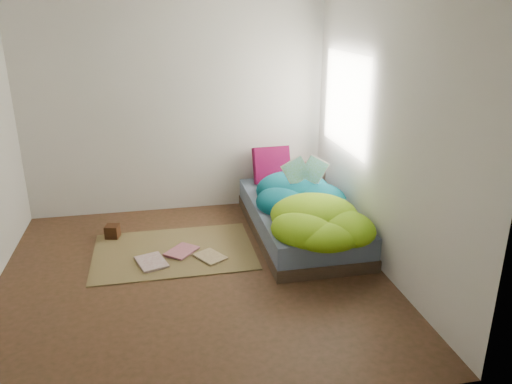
{
  "coord_description": "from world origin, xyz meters",
  "views": [
    {
      "loc": [
        -0.25,
        -4.07,
        2.31
      ],
      "look_at": [
        0.74,
        0.75,
        0.51
      ],
      "focal_mm": 35.0,
      "sensor_mm": 36.0,
      "label": 1
    }
  ],
  "objects_px": {
    "pillow_magenta": "(272,165)",
    "open_book": "(306,162)",
    "bed": "(300,219)",
    "wooden_box": "(112,231)",
    "floor_book_a": "(139,265)",
    "floor_book_b": "(172,249)"
  },
  "relations": [
    {
      "from": "pillow_magenta",
      "to": "open_book",
      "type": "distance_m",
      "value": 0.81
    },
    {
      "from": "bed",
      "to": "wooden_box",
      "type": "distance_m",
      "value": 2.02
    },
    {
      "from": "pillow_magenta",
      "to": "open_book",
      "type": "height_order",
      "value": "open_book"
    },
    {
      "from": "wooden_box",
      "to": "floor_book_a",
      "type": "relative_size",
      "value": 0.4
    },
    {
      "from": "bed",
      "to": "floor_book_a",
      "type": "bearing_deg",
      "value": -165.83
    },
    {
      "from": "open_book",
      "to": "floor_book_a",
      "type": "bearing_deg",
      "value": -163.33
    },
    {
      "from": "pillow_magenta",
      "to": "floor_book_a",
      "type": "distance_m",
      "value": 2.08
    },
    {
      "from": "wooden_box",
      "to": "floor_book_b",
      "type": "distance_m",
      "value": 0.76
    },
    {
      "from": "pillow_magenta",
      "to": "floor_book_b",
      "type": "relative_size",
      "value": 1.37
    },
    {
      "from": "pillow_magenta",
      "to": "floor_book_a",
      "type": "bearing_deg",
      "value": -145.05
    },
    {
      "from": "bed",
      "to": "floor_book_b",
      "type": "xyz_separation_m",
      "value": [
        -1.39,
        -0.15,
        -0.14
      ]
    },
    {
      "from": "wooden_box",
      "to": "bed",
      "type": "bearing_deg",
      "value": -8.31
    },
    {
      "from": "floor_book_a",
      "to": "bed",
      "type": "bearing_deg",
      "value": -3.09
    },
    {
      "from": "bed",
      "to": "pillow_magenta",
      "type": "relative_size",
      "value": 4.6
    },
    {
      "from": "open_book",
      "to": "floor_book_a",
      "type": "distance_m",
      "value": 2.0
    },
    {
      "from": "pillow_magenta",
      "to": "wooden_box",
      "type": "xyz_separation_m",
      "value": [
        -1.87,
        -0.51,
        -0.48
      ]
    },
    {
      "from": "pillow_magenta",
      "to": "open_book",
      "type": "bearing_deg",
      "value": -78.41
    },
    {
      "from": "bed",
      "to": "open_book",
      "type": "relative_size",
      "value": 4.86
    },
    {
      "from": "open_book",
      "to": "floor_book_b",
      "type": "height_order",
      "value": "open_book"
    },
    {
      "from": "wooden_box",
      "to": "floor_book_a",
      "type": "height_order",
      "value": "wooden_box"
    },
    {
      "from": "bed",
      "to": "floor_book_a",
      "type": "distance_m",
      "value": 1.77
    },
    {
      "from": "pillow_magenta",
      "to": "open_book",
      "type": "xyz_separation_m",
      "value": [
        0.19,
        -0.74,
        0.25
      ]
    }
  ]
}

